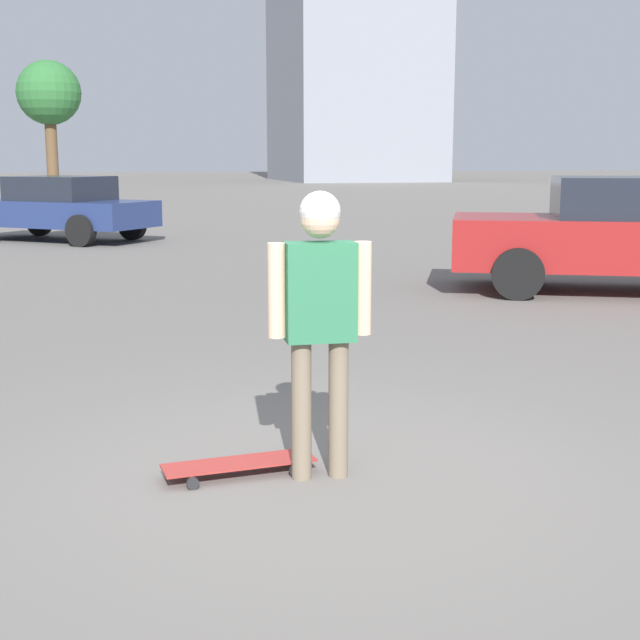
# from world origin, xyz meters

# --- Properties ---
(ground_plane) EXTENTS (220.00, 220.00, 0.00)m
(ground_plane) POSITION_xyz_m (0.00, 0.00, 0.00)
(ground_plane) COLOR slate
(person) EXTENTS (0.59, 0.23, 1.66)m
(person) POSITION_xyz_m (0.00, 0.00, 1.04)
(person) COLOR #7A6B56
(person) RESTS_ON ground_plane
(skateboard) EXTENTS (0.91, 0.36, 0.08)m
(skateboard) POSITION_xyz_m (0.45, -0.14, 0.07)
(skateboard) COLOR #A5332D
(skateboard) RESTS_ON ground_plane
(car_parked_near) EXTENTS (4.88, 3.48, 1.58)m
(car_parked_near) POSITION_xyz_m (-5.76, -6.01, 0.81)
(car_parked_near) COLOR maroon
(car_parked_near) RESTS_ON ground_plane
(car_parked_far) EXTENTS (4.49, 4.07, 1.43)m
(car_parked_far) POSITION_xyz_m (2.05, -15.88, 0.74)
(car_parked_far) COLOR navy
(car_parked_far) RESTS_ON ground_plane
(tree_distant) EXTENTS (3.07, 3.07, 6.45)m
(tree_distant) POSITION_xyz_m (3.29, -41.35, 4.80)
(tree_distant) COLOR brown
(tree_distant) RESTS_ON ground_plane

